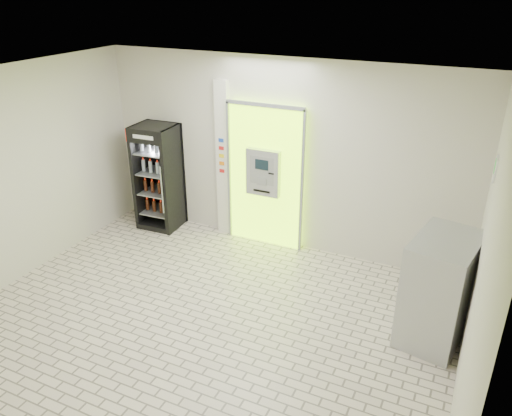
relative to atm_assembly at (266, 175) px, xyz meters
The scene contains 7 objects.
ground 2.69m from the atm_assembly, 85.26° to the right, with size 6.00×6.00×0.00m, color #BFB09F.
room_shell 2.51m from the atm_assembly, 85.26° to the right, with size 6.00×6.00×6.00m.
atm_assembly is the anchor object (origin of this frame).
pillar 0.79m from the atm_assembly, behind, with size 0.22×0.11×2.60m.
beverage_cooler 1.95m from the atm_assembly, behind, with size 0.71×0.67×1.82m.
steel_cabinet 3.20m from the atm_assembly, 25.40° to the right, with size 0.85×1.11×1.34m.
exit_sign 3.48m from the atm_assembly, 17.65° to the right, with size 0.02×0.22×0.26m.
Camera 1 is at (2.79, -4.33, 4.01)m, focal length 35.00 mm.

